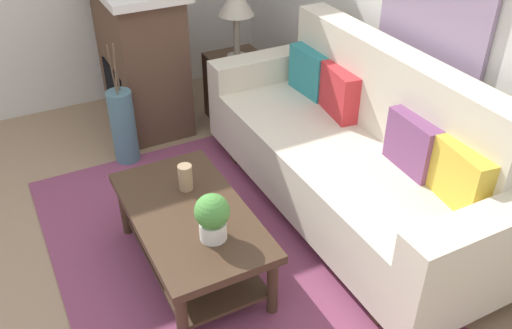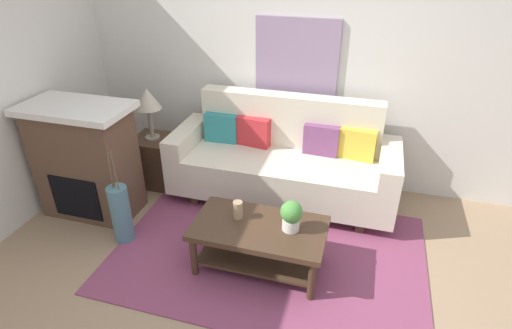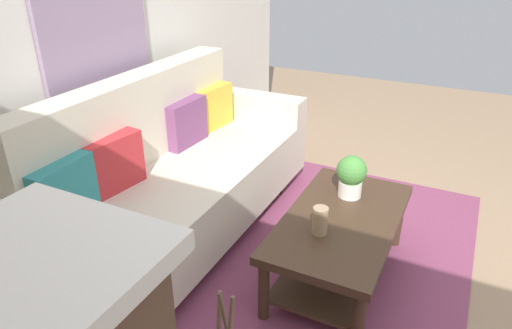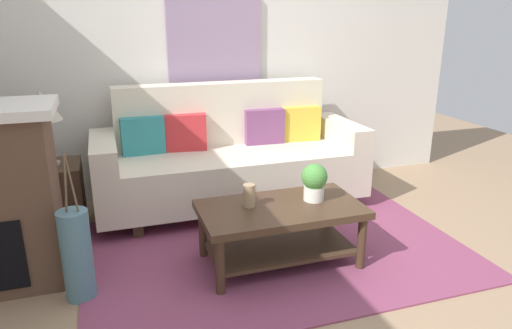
% 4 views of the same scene
% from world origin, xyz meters
% --- Properties ---
extents(ground_plane, '(8.90, 8.90, 0.00)m').
position_xyz_m(ground_plane, '(0.00, 0.00, 0.00)').
color(ground_plane, '#9E7F60').
extents(wall_back, '(4.90, 0.10, 2.70)m').
position_xyz_m(wall_back, '(0.00, 1.98, 1.35)').
color(wall_back, silver).
rests_on(wall_back, ground_plane).
extents(area_rug, '(2.73, 1.82, 0.01)m').
position_xyz_m(area_rug, '(0.00, 0.50, 0.01)').
color(area_rug, '#843D5B').
rests_on(area_rug, ground_plane).
extents(couch, '(2.32, 0.84, 1.08)m').
position_xyz_m(couch, '(-0.09, 1.44, 0.43)').
color(couch, beige).
rests_on(couch, ground_plane).
extents(throw_pillow_teal, '(0.37, 0.14, 0.32)m').
position_xyz_m(throw_pillow_teal, '(-0.82, 1.57, 0.68)').
color(throw_pillow_teal, teal).
rests_on(throw_pillow_teal, couch).
extents(throw_pillow_crimson, '(0.37, 0.17, 0.32)m').
position_xyz_m(throw_pillow_crimson, '(-0.46, 1.57, 0.68)').
color(throw_pillow_crimson, red).
rests_on(throw_pillow_crimson, couch).
extents(throw_pillow_plum, '(0.37, 0.14, 0.32)m').
position_xyz_m(throw_pillow_plum, '(0.27, 1.57, 0.68)').
color(throw_pillow_plum, '#7A4270').
rests_on(throw_pillow_plum, couch).
extents(throw_pillow_mustard, '(0.37, 0.16, 0.32)m').
position_xyz_m(throw_pillow_mustard, '(0.64, 1.57, 0.68)').
color(throw_pillow_mustard, gold).
rests_on(throw_pillow_mustard, couch).
extents(coffee_table, '(1.10, 0.60, 0.43)m').
position_xyz_m(coffee_table, '(-0.04, 0.32, 0.31)').
color(coffee_table, '#422D1E').
rests_on(coffee_table, ground_plane).
extents(tabletop_vase, '(0.08, 0.08, 0.16)m').
position_xyz_m(tabletop_vase, '(-0.24, 0.39, 0.51)').
color(tabletop_vase, tan).
rests_on(tabletop_vase, coffee_table).
extents(potted_plant_tabletop, '(0.18, 0.18, 0.26)m').
position_xyz_m(potted_plant_tabletop, '(0.22, 0.35, 0.57)').
color(potted_plant_tabletop, white).
rests_on(potted_plant_tabletop, coffee_table).
extents(side_table, '(0.44, 0.44, 0.56)m').
position_xyz_m(side_table, '(-1.55, 1.34, 0.28)').
color(side_table, '#422D1E').
rests_on(side_table, ground_plane).
extents(table_lamp, '(0.28, 0.28, 0.57)m').
position_xyz_m(table_lamp, '(-1.55, 1.34, 0.99)').
color(table_lamp, gray).
rests_on(table_lamp, side_table).
extents(fireplace, '(1.02, 0.58, 1.16)m').
position_xyz_m(fireplace, '(-1.90, 0.66, 0.59)').
color(fireplace, brown).
rests_on(fireplace, ground_plane).
extents(floor_vase, '(0.18, 0.18, 0.57)m').
position_xyz_m(floor_vase, '(-1.35, 0.32, 0.29)').
color(floor_vase, slate).
rests_on(floor_vase, ground_plane).
extents(floor_vase_branch_a, '(0.05, 0.04, 0.36)m').
position_xyz_m(floor_vase_branch_a, '(-1.33, 0.32, 0.75)').
color(floor_vase_branch_a, brown).
rests_on(floor_vase_branch_a, floor_vase).
extents(floor_vase_branch_b, '(0.05, 0.02, 0.36)m').
position_xyz_m(floor_vase_branch_b, '(-1.36, 0.33, 0.75)').
color(floor_vase_branch_b, brown).
rests_on(floor_vase_branch_b, floor_vase).
extents(floor_vase_branch_c, '(0.04, 0.03, 0.36)m').
position_xyz_m(floor_vase_branch_c, '(-1.36, 0.30, 0.75)').
color(floor_vase_branch_c, brown).
rests_on(floor_vase_branch_c, floor_vase).
extents(framed_painting, '(0.87, 0.03, 0.80)m').
position_xyz_m(framed_painting, '(-0.09, 1.91, 1.41)').
color(framed_painting, gray).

